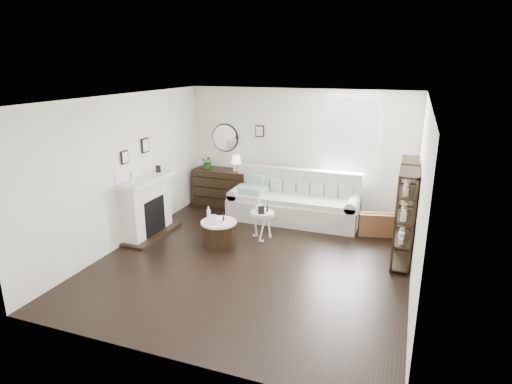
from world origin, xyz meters
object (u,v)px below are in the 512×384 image
at_px(dresser, 222,187).
at_px(pedestal_table, 262,214).
at_px(sofa, 294,204).
at_px(drum_table, 219,233).

height_order(dresser, pedestal_table, dresser).
relative_size(sofa, drum_table, 4.13).
relative_size(dresser, drum_table, 1.96).
bearing_deg(drum_table, dresser, 113.24).
bearing_deg(sofa, dresser, 168.24).
height_order(sofa, drum_table, sofa).
relative_size(sofa, pedestal_table, 4.95).
height_order(drum_table, pedestal_table, pedestal_table).
bearing_deg(sofa, pedestal_table, -103.23).
distance_m(dresser, pedestal_table, 2.25).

